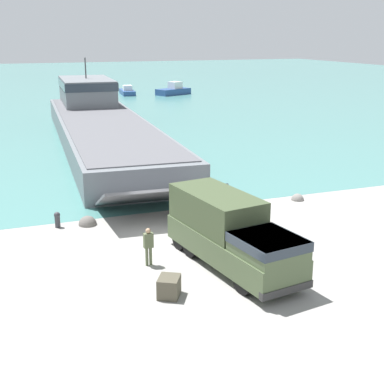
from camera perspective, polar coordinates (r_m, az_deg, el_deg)
The scene contains 11 objects.
ground_plane at distance 28.55m, azimuth -3.66°, elevation -4.56°, with size 240.00×240.00×0.00m, color gray.
water_surface at distance 119.91m, azimuth -17.03°, elevation 10.88°, with size 240.00×180.00×0.01m, color #477F7A.
landing_craft at distance 55.78m, azimuth -9.87°, elevation 7.59°, with size 10.40×44.91×7.62m.
military_truck at distance 24.31m, azimuth 4.12°, elevation -4.33°, with size 3.76×8.30×3.19m.
soldier_on_ramp at distance 24.54m, azimuth -4.67°, elevation -5.53°, with size 0.45×0.26×1.81m.
moored_boat_a at distance 95.74m, azimuth -1.98°, elevation 10.78°, with size 6.69×4.97×2.23m.
moored_boat_b at distance 96.83m, azimuth -6.92°, elevation 10.61°, with size 2.86×6.78×1.62m.
mooring_bollard at distance 30.31m, azimuth -14.17°, elevation -2.81°, with size 0.34×0.34×0.89m.
cargo_crate at distance 21.98m, azimuth -2.47°, elevation -10.06°, with size 0.83×0.99×0.83m, color #4C4738.
shoreline_rock_a at distance 35.00m, azimuth 11.18°, elevation -0.84°, with size 0.83×0.83×0.83m, color gray.
shoreline_rock_b at distance 30.49m, azimuth -11.06°, elevation -3.45°, with size 1.02×1.02×1.02m, color #66605B.
Camera 1 is at (-7.57, -25.55, 10.23)m, focal length 50.00 mm.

